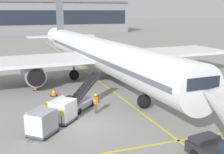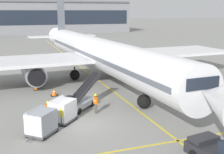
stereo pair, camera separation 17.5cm
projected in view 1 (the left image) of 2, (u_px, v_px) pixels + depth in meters
ground_plane at (83, 125)px, 22.25m from camera, size 600.00×600.00×0.00m
parked_airplane at (97, 53)px, 36.38m from camera, size 37.65×47.35×15.57m
belt_loader at (80, 99)px, 25.98m from camera, size 4.69×4.74×2.73m
baggage_cart_lead at (63, 110)px, 22.74m from camera, size 2.53×2.56×1.91m
baggage_cart_second at (41, 122)px, 20.32m from camera, size 2.53×2.56×1.91m
ground_crew_by_loader at (61, 114)px, 21.82m from camera, size 0.32×0.56×1.74m
ground_crew_by_carts at (96, 102)px, 24.67m from camera, size 0.35×0.55×1.74m
ground_crew_marshaller at (48, 110)px, 22.67m from camera, size 0.54×0.36×1.74m
safety_cone_engine_keepout at (35, 87)px, 32.09m from camera, size 0.55×0.55×0.63m
safety_cone_wingtip at (34, 84)px, 33.41m from camera, size 0.64×0.64×0.73m
safety_cone_nose_mark at (54, 92)px, 29.93m from camera, size 0.70×0.70×0.79m
apron_guidance_line_lead_in at (99, 81)px, 36.30m from camera, size 0.20×110.00×0.01m
apron_guidance_line_stop_bar at (180, 140)px, 19.66m from camera, size 12.00×0.20×0.01m
terminal_building at (7, 17)px, 110.93m from camera, size 93.71×18.31×12.53m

